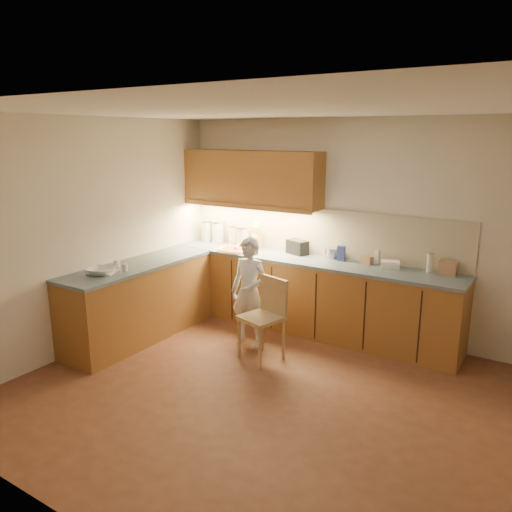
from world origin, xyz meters
name	(u,v)px	position (x,y,z in m)	size (l,w,h in m)	color
room	(259,220)	(0.00, 0.00, 1.68)	(4.54, 4.50, 2.62)	brown
l_counter	(250,296)	(-0.92, 1.25, 0.46)	(3.77, 2.62, 0.92)	#97622C
backsplash	(318,232)	(-0.38, 1.99, 1.21)	(3.75, 0.02, 0.58)	#BFB394
upper_cabinets	(251,178)	(-1.27, 1.82, 1.85)	(1.95, 0.36, 0.73)	#97622C
pizza_on_board	(234,249)	(-1.37, 1.56, 0.94)	(0.45, 0.45, 0.18)	#A68753
child	(249,292)	(-0.72, 0.93, 0.64)	(0.47, 0.31, 1.28)	silver
wooden_chair	(266,312)	(-0.37, 0.74, 0.52)	(0.50, 0.50, 0.90)	tan
mixing_bowl	(101,271)	(-1.95, -0.13, 0.96)	(0.29, 0.29, 0.07)	white
canister_a	(207,231)	(-2.03, 1.83, 1.07)	(0.15, 0.15, 0.31)	silver
canister_b	(218,232)	(-1.87, 1.87, 1.07)	(0.17, 0.17, 0.31)	silver
canister_c	(234,235)	(-1.56, 1.84, 1.06)	(0.15, 0.15, 0.29)	white
canister_d	(243,237)	(-1.41, 1.83, 1.06)	(0.17, 0.17, 0.28)	beige
oil_jug	(256,237)	(-1.22, 1.86, 1.08)	(0.13, 0.11, 0.34)	#B79424
toaster	(297,247)	(-0.59, 1.85, 1.01)	(0.31, 0.24, 0.18)	black
steel_pot	(331,253)	(-0.14, 1.89, 0.98)	(0.17, 0.17, 0.13)	silver
blue_box	(341,253)	(0.01, 1.83, 1.01)	(0.09, 0.06, 0.18)	#33419A
card_box_a	(367,260)	(0.33, 1.85, 0.97)	(0.14, 0.10, 0.10)	#A7805A
white_bottle	(377,257)	(0.44, 1.90, 1.00)	(0.06, 0.06, 0.17)	silver
flat_pack	(390,265)	(0.62, 1.82, 0.96)	(0.20, 0.14, 0.08)	white
tall_jar	(430,262)	(1.04, 1.88, 1.03)	(0.07, 0.07, 0.22)	white
card_box_b	(448,268)	(1.24, 1.88, 0.99)	(0.19, 0.15, 0.15)	tan
dough_cloth	(102,272)	(-1.97, -0.10, 0.93)	(0.28, 0.22, 0.02)	white
spice_jar_a	(117,263)	(-2.04, 0.17, 0.96)	(0.06, 0.06, 0.08)	white
spice_jar_b	(125,267)	(-1.83, 0.09, 0.96)	(0.06, 0.06, 0.08)	silver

